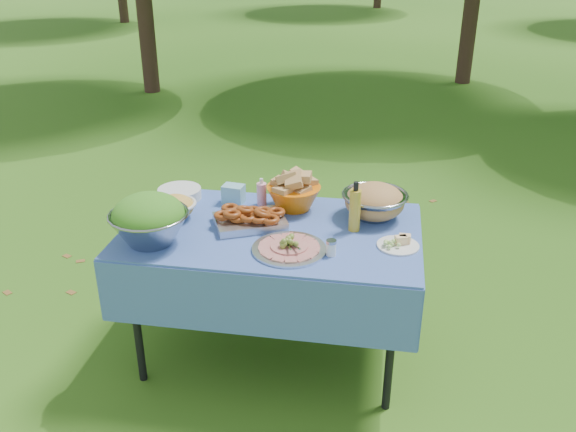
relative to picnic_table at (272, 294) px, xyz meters
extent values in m
plane|color=#163D0B|center=(0.00, 0.00, -0.38)|extent=(80.00, 80.00, 0.00)
cube|color=#7AA3EB|center=(0.00, 0.00, 0.00)|extent=(1.46, 0.86, 0.76)
cylinder|color=silver|center=(-0.57, 0.29, 0.41)|extent=(0.29, 0.29, 0.06)
cube|color=#7BBBCC|center=(-0.26, 0.28, 0.43)|extent=(0.12, 0.10, 0.10)
cylinder|color=#FEA0B7|center=(-0.11, 0.28, 0.46)|extent=(0.06, 0.06, 0.15)
cube|color=silver|center=(-0.11, 0.03, 0.42)|extent=(0.41, 0.36, 0.08)
cylinder|color=silver|center=(0.12, -0.20, 0.42)|extent=(0.44, 0.44, 0.08)
cylinder|color=gold|center=(0.40, 0.06, 0.51)|extent=(0.06, 0.06, 0.26)
cylinder|color=silver|center=(0.62, -0.08, 0.41)|extent=(0.26, 0.26, 0.05)
cylinder|color=white|center=(0.32, -0.22, 0.42)|extent=(0.05, 0.05, 0.08)
camera|label=1|loc=(0.53, -2.65, 1.73)|focal=38.00mm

